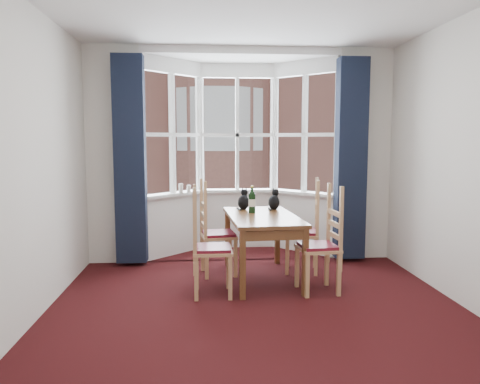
{
  "coord_description": "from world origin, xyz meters",
  "views": [
    {
      "loc": [
        -0.5,
        -3.91,
        1.61
      ],
      "look_at": [
        -0.11,
        1.05,
        1.05
      ],
      "focal_mm": 35.0,
      "sensor_mm": 36.0,
      "label": 1
    }
  ],
  "objects": [
    {
      "name": "floor",
      "position": [
        0.0,
        0.0,
        0.0
      ],
      "size": [
        4.5,
        4.5,
        0.0
      ],
      "primitive_type": "plane",
      "color": "black",
      "rests_on": "ground"
    },
    {
      "name": "wall_left",
      "position": [
        -2.0,
        0.0,
        1.4
      ],
      "size": [
        0.0,
        4.5,
        4.5
      ],
      "primitive_type": "plane",
      "rotation": [
        1.57,
        0.0,
        1.57
      ],
      "color": "silver",
      "rests_on": "floor"
    },
    {
      "name": "wall_near",
      "position": [
        0.0,
        -2.25,
        1.4
      ],
      "size": [
        4.0,
        0.0,
        4.0
      ],
      "primitive_type": "plane",
      "rotation": [
        -1.57,
        0.0,
        0.0
      ],
      "color": "silver",
      "rests_on": "floor"
    },
    {
      "name": "wall_back_pier_left",
      "position": [
        -1.65,
        2.25,
        1.4
      ],
      "size": [
        0.7,
        0.12,
        2.8
      ],
      "primitive_type": "cube",
      "color": "silver",
      "rests_on": "floor"
    },
    {
      "name": "wall_back_pier_right",
      "position": [
        1.65,
        2.25,
        1.4
      ],
      "size": [
        0.7,
        0.12,
        2.8
      ],
      "primitive_type": "cube",
      "color": "silver",
      "rests_on": "floor"
    },
    {
      "name": "bay_window",
      "position": [
        0.0,
        2.75,
        1.4
      ],
      "size": [
        2.76,
        0.94,
        2.8
      ],
      "color": "white",
      "rests_on": "floor"
    },
    {
      "name": "curtain_left",
      "position": [
        -1.42,
        2.07,
        1.35
      ],
      "size": [
        0.38,
        0.22,
        2.6
      ],
      "primitive_type": "cube",
      "color": "#151C30",
      "rests_on": "floor"
    },
    {
      "name": "curtain_right",
      "position": [
        1.42,
        2.07,
        1.35
      ],
      "size": [
        0.38,
        0.22,
        2.6
      ],
      "primitive_type": "cube",
      "color": "#151C30",
      "rests_on": "floor"
    },
    {
      "name": "dining_table",
      "position": [
        0.17,
        1.33,
        0.66
      ],
      "size": [
        0.84,
        1.45,
        0.75
      ],
      "color": "brown",
      "rests_on": "floor"
    },
    {
      "name": "chair_left_near",
      "position": [
        -0.5,
        0.83,
        0.47
      ],
      "size": [
        0.4,
        0.42,
        0.92
      ],
      "color": "tan",
      "rests_on": "floor"
    },
    {
      "name": "chair_left_far",
      "position": [
        -0.42,
        1.56,
        0.47
      ],
      "size": [
        0.45,
        0.47,
        0.92
      ],
      "color": "tan",
      "rests_on": "floor"
    },
    {
      "name": "chair_right_near",
      "position": [
        0.79,
        0.85,
        0.47
      ],
      "size": [
        0.44,
        0.45,
        0.92
      ],
      "color": "tan",
      "rests_on": "floor"
    },
    {
      "name": "chair_right_far",
      "position": [
        0.78,
        1.6,
        0.47
      ],
      "size": [
        0.48,
        0.49,
        0.92
      ],
      "color": "tan",
      "rests_on": "floor"
    },
    {
      "name": "cat_left",
      "position": [
        -0.01,
        1.8,
        0.85
      ],
      "size": [
        0.18,
        0.22,
        0.27
      ],
      "color": "black",
      "rests_on": "dining_table"
    },
    {
      "name": "cat_right",
      "position": [
        0.37,
        1.76,
        0.85
      ],
      "size": [
        0.2,
        0.23,
        0.27
      ],
      "color": "black",
      "rests_on": "dining_table"
    },
    {
      "name": "wine_bottle",
      "position": [
        0.07,
        1.51,
        0.89
      ],
      "size": [
        0.08,
        0.08,
        0.32
      ],
      "color": "black",
      "rests_on": "dining_table"
    },
    {
      "name": "candle_tall",
      "position": [
        -0.82,
        2.6,
        0.93
      ],
      "size": [
        0.06,
        0.06,
        0.13
      ],
      "primitive_type": "cylinder",
      "color": "white",
      "rests_on": "bay_window"
    },
    {
      "name": "candle_short",
      "position": [
        -0.71,
        2.63,
        0.92
      ],
      "size": [
        0.06,
        0.06,
        0.1
      ],
      "primitive_type": "cylinder",
      "color": "white",
      "rests_on": "bay_window"
    },
    {
      "name": "street",
      "position": [
        0.0,
        32.25,
        -6.0
      ],
      "size": [
        80.0,
        80.0,
        0.0
      ],
      "primitive_type": "plane",
      "color": "#333335",
      "rests_on": "ground"
    },
    {
      "name": "tenement_building",
      "position": [
        0.0,
        14.01,
        1.6
      ],
      "size": [
        18.4,
        7.8,
        15.2
      ],
      "color": "#93594B",
      "rests_on": "street"
    }
  ]
}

